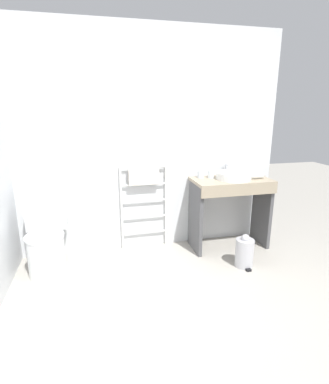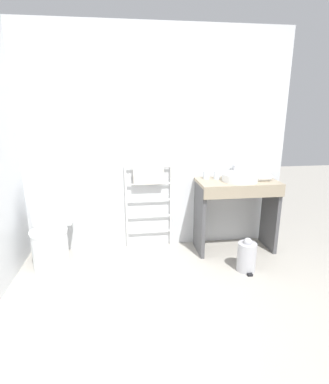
{
  "view_description": "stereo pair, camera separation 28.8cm",
  "coord_description": "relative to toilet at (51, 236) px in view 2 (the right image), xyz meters",
  "views": [
    {
      "loc": [
        -0.59,
        -1.81,
        1.61
      ],
      "look_at": [
        0.05,
        0.89,
        0.82
      ],
      "focal_mm": 28.0,
      "sensor_mm": 36.0,
      "label": 1
    },
    {
      "loc": [
        -0.31,
        -1.87,
        1.61
      ],
      "look_at": [
        0.05,
        0.89,
        0.82
      ],
      "focal_mm": 28.0,
      "sensor_mm": 36.0,
      "label": 2
    }
  ],
  "objects": [
    {
      "name": "ground_plane",
      "position": [
        1.1,
        -1.11,
        -0.32
      ],
      "size": [
        12.0,
        12.0,
        0.0
      ],
      "primitive_type": "plane",
      "color": "#A8A399"
    },
    {
      "name": "wall_back",
      "position": [
        1.1,
        0.42,
        0.9
      ],
      "size": [
        3.09,
        0.12,
        2.46
      ],
      "primitive_type": "cube",
      "color": "silver",
      "rests_on": "ground_plane"
    },
    {
      "name": "toilet",
      "position": [
        0.0,
        0.0,
        0.0
      ],
      "size": [
        0.39,
        0.51,
        0.76
      ],
      "color": "white",
      "rests_on": "ground_plane"
    },
    {
      "name": "towel_radiator",
      "position": [
        1.04,
        0.31,
        0.39
      ],
      "size": [
        0.54,
        0.06,
        1.0
      ],
      "color": "white",
      "rests_on": "ground_plane"
    },
    {
      "name": "vanity_counter",
      "position": [
        2.02,
        0.1,
        0.23
      ],
      "size": [
        0.88,
        0.46,
        0.83
      ],
      "color": "gray",
      "rests_on": "ground_plane"
    },
    {
      "name": "sink_basin",
      "position": [
        2.04,
        0.09,
        0.55
      ],
      "size": [
        0.39,
        0.39,
        0.08
      ],
      "color": "white",
      "rests_on": "vanity_counter"
    },
    {
      "name": "faucet",
      "position": [
        2.04,
        0.3,
        0.6
      ],
      "size": [
        0.02,
        0.1,
        0.15
      ],
      "color": "silver",
      "rests_on": "vanity_counter"
    },
    {
      "name": "cup_near_wall",
      "position": [
        1.69,
        0.24,
        0.55
      ],
      "size": [
        0.07,
        0.07,
        0.09
      ],
      "color": "silver",
      "rests_on": "vanity_counter"
    },
    {
      "name": "cup_near_edge",
      "position": [
        1.81,
        0.22,
        0.55
      ],
      "size": [
        0.07,
        0.07,
        0.09
      ],
      "color": "silver",
      "rests_on": "vanity_counter"
    },
    {
      "name": "hair_dryer",
      "position": [
        2.31,
        0.08,
        0.54
      ],
      "size": [
        0.2,
        0.17,
        0.07
      ],
      "color": "white",
      "rests_on": "vanity_counter"
    },
    {
      "name": "trash_bin",
      "position": [
        1.98,
        -0.37,
        -0.17
      ],
      "size": [
        0.19,
        0.22,
        0.36
      ],
      "color": "#B7B7BC",
      "rests_on": "ground_plane"
    }
  ]
}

